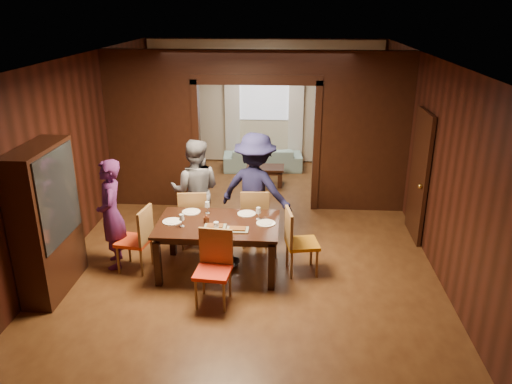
# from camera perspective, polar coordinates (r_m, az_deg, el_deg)

# --- Properties ---
(floor) EXTENTS (9.00, 9.00, 0.00)m
(floor) POSITION_cam_1_polar(r_m,az_deg,el_deg) (8.13, -0.72, -5.90)
(floor) COLOR #4F2B16
(floor) RESTS_ON ground
(ceiling) EXTENTS (5.50, 9.00, 0.02)m
(ceiling) POSITION_cam_1_polar(r_m,az_deg,el_deg) (7.29, -0.82, 14.89)
(ceiling) COLOR silver
(ceiling) RESTS_ON room_walls
(room_walls) EXTENTS (5.52, 9.01, 2.90)m
(room_walls) POSITION_cam_1_polar(r_m,az_deg,el_deg) (9.38, 0.14, 7.60)
(room_walls) COLOR black
(room_walls) RESTS_ON floor
(person_purple) EXTENTS (0.55, 0.68, 1.62)m
(person_purple) POSITION_cam_1_polar(r_m,az_deg,el_deg) (7.46, -16.22, -2.46)
(person_purple) COLOR #4B1B50
(person_purple) RESTS_ON floor
(person_grey) EXTENTS (0.83, 0.65, 1.69)m
(person_grey) POSITION_cam_1_polar(r_m,az_deg,el_deg) (8.01, -6.92, 0.14)
(person_grey) COLOR slate
(person_grey) RESTS_ON floor
(person_navy) EXTENTS (1.34, 1.05, 1.83)m
(person_navy) POSITION_cam_1_polar(r_m,az_deg,el_deg) (7.78, -0.04, 0.21)
(person_navy) COLOR #171739
(person_navy) RESTS_ON floor
(sofa) EXTENTS (1.85, 0.85, 0.53)m
(sofa) POSITION_cam_1_polar(r_m,az_deg,el_deg) (11.60, 0.76, 3.86)
(sofa) COLOR #93C1C1
(sofa) RESTS_ON floor
(serving_bowl) EXTENTS (0.30, 0.30, 0.07)m
(serving_bowl) POSITION_cam_1_polar(r_m,az_deg,el_deg) (7.14, -3.16, -2.81)
(serving_bowl) COLOR black
(serving_bowl) RESTS_ON dining_table
(dining_table) EXTENTS (1.71, 1.06, 0.76)m
(dining_table) POSITION_cam_1_polar(r_m,az_deg,el_deg) (7.20, -4.29, -6.30)
(dining_table) COLOR black
(dining_table) RESTS_ON floor
(coffee_table) EXTENTS (0.80, 0.50, 0.40)m
(coffee_table) POSITION_cam_1_polar(r_m,az_deg,el_deg) (10.63, 1.04, 1.87)
(coffee_table) COLOR black
(coffee_table) RESTS_ON floor
(chair_left) EXTENTS (0.50, 0.50, 0.97)m
(chair_left) POSITION_cam_1_polar(r_m,az_deg,el_deg) (7.39, -13.80, -5.22)
(chair_left) COLOR #EB3F16
(chair_left) RESTS_ON floor
(chair_right) EXTENTS (0.51, 0.51, 0.97)m
(chair_right) POSITION_cam_1_polar(r_m,az_deg,el_deg) (7.13, 5.32, -5.65)
(chair_right) COLOR orange
(chair_right) RESTS_ON floor
(chair_far_l) EXTENTS (0.49, 0.49, 0.97)m
(chair_far_l) POSITION_cam_1_polar(r_m,az_deg,el_deg) (7.94, -7.09, -2.87)
(chair_far_l) COLOR orange
(chair_far_l) RESTS_ON floor
(chair_far_r) EXTENTS (0.46, 0.46, 0.97)m
(chair_far_r) POSITION_cam_1_polar(r_m,az_deg,el_deg) (7.91, -0.12, -2.78)
(chair_far_r) COLOR #BF4B12
(chair_far_r) RESTS_ON floor
(chair_near) EXTENTS (0.48, 0.48, 0.97)m
(chair_near) POSITION_cam_1_polar(r_m,az_deg,el_deg) (6.42, -4.96, -8.86)
(chair_near) COLOR red
(chair_near) RESTS_ON floor
(hutch) EXTENTS (0.40, 1.20, 2.00)m
(hutch) POSITION_cam_1_polar(r_m,az_deg,el_deg) (7.04, -22.80, -3.06)
(hutch) COLOR black
(hutch) RESTS_ON floor
(door_right) EXTENTS (0.06, 0.90, 2.10)m
(door_right) POSITION_cam_1_polar(r_m,az_deg,el_deg) (8.43, 18.16, 1.77)
(door_right) COLOR black
(door_right) RESTS_ON floor
(window_far) EXTENTS (1.20, 0.03, 1.30)m
(window_far) POSITION_cam_1_polar(r_m,az_deg,el_deg) (11.85, 0.95, 11.36)
(window_far) COLOR silver
(window_far) RESTS_ON back_wall
(curtain_left) EXTENTS (0.35, 0.06, 2.40)m
(curtain_left) POSITION_cam_1_polar(r_m,az_deg,el_deg) (11.95, -2.72, 9.23)
(curtain_left) COLOR white
(curtain_left) RESTS_ON back_wall
(curtain_right) EXTENTS (0.35, 0.06, 2.40)m
(curtain_right) POSITION_cam_1_polar(r_m,az_deg,el_deg) (11.88, 4.59, 9.11)
(curtain_right) COLOR white
(curtain_right) RESTS_ON back_wall
(plate_left) EXTENTS (0.27, 0.27, 0.01)m
(plate_left) POSITION_cam_1_polar(r_m,az_deg,el_deg) (7.14, -9.57, -3.34)
(plate_left) COLOR white
(plate_left) RESTS_ON dining_table
(plate_far_l) EXTENTS (0.27, 0.27, 0.01)m
(plate_far_l) POSITION_cam_1_polar(r_m,az_deg,el_deg) (7.42, -7.41, -2.26)
(plate_far_l) COLOR white
(plate_far_l) RESTS_ON dining_table
(plate_far_r) EXTENTS (0.27, 0.27, 0.01)m
(plate_far_r) POSITION_cam_1_polar(r_m,az_deg,el_deg) (7.30, -1.08, -2.49)
(plate_far_r) COLOR silver
(plate_far_r) RESTS_ON dining_table
(plate_right) EXTENTS (0.27, 0.27, 0.01)m
(plate_right) POSITION_cam_1_polar(r_m,az_deg,el_deg) (6.99, 1.12, -3.58)
(plate_right) COLOR silver
(plate_right) RESTS_ON dining_table
(plate_near) EXTENTS (0.27, 0.27, 0.01)m
(plate_near) POSITION_cam_1_polar(r_m,az_deg,el_deg) (6.72, -4.48, -4.69)
(plate_near) COLOR white
(plate_near) RESTS_ON dining_table
(platter_a) EXTENTS (0.30, 0.20, 0.04)m
(platter_a) POSITION_cam_1_polar(r_m,az_deg,el_deg) (6.90, -4.72, -3.91)
(platter_a) COLOR gray
(platter_a) RESTS_ON dining_table
(platter_b) EXTENTS (0.30, 0.20, 0.04)m
(platter_b) POSITION_cam_1_polar(r_m,az_deg,el_deg) (6.79, -2.14, -4.26)
(platter_b) COLOR gray
(platter_b) RESTS_ON dining_table
(wineglass_left) EXTENTS (0.08, 0.08, 0.18)m
(wineglass_left) POSITION_cam_1_polar(r_m,az_deg,el_deg) (6.95, -8.48, -3.24)
(wineglass_left) COLOR silver
(wineglass_left) RESTS_ON dining_table
(wineglass_far) EXTENTS (0.08, 0.08, 0.18)m
(wineglass_far) POSITION_cam_1_polar(r_m,az_deg,el_deg) (7.33, -5.57, -1.78)
(wineglass_far) COLOR white
(wineglass_far) RESTS_ON dining_table
(wineglass_right) EXTENTS (0.08, 0.08, 0.18)m
(wineglass_right) POSITION_cam_1_polar(r_m,az_deg,el_deg) (7.09, 0.27, -2.47)
(wineglass_right) COLOR silver
(wineglass_right) RESTS_ON dining_table
(tumbler) EXTENTS (0.07, 0.07, 0.14)m
(tumbler) POSITION_cam_1_polar(r_m,az_deg,el_deg) (6.75, -4.57, -3.99)
(tumbler) COLOR white
(tumbler) RESTS_ON dining_table
(condiment_jar) EXTENTS (0.08, 0.08, 0.11)m
(condiment_jar) POSITION_cam_1_polar(r_m,az_deg,el_deg) (7.03, -5.70, -3.12)
(condiment_jar) COLOR #451E10
(condiment_jar) RESTS_ON dining_table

